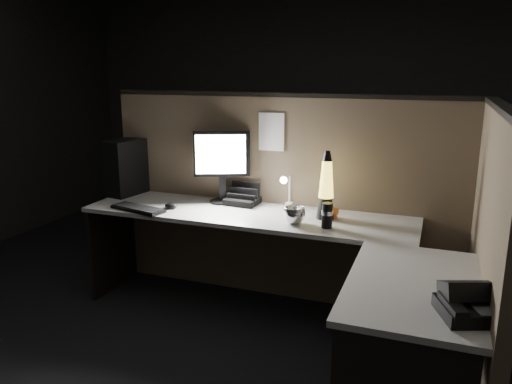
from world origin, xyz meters
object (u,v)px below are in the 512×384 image
(pc_tower, at_px, (130,166))
(monitor, at_px, (222,160))
(desk_phone, at_px, (472,302))
(lava_lamp, at_px, (326,191))
(keyboard, at_px, (138,209))

(pc_tower, xyz_separation_m, monitor, (0.80, -0.00, 0.10))
(pc_tower, height_order, desk_phone, pc_tower)
(pc_tower, distance_m, desk_phone, 2.76)
(lava_lamp, xyz_separation_m, desk_phone, (0.85, -1.11, -0.13))
(pc_tower, relative_size, monitor, 0.82)
(monitor, bearing_deg, pc_tower, 156.66)
(lava_lamp, relative_size, desk_phone, 1.44)
(keyboard, relative_size, desk_phone, 1.32)
(monitor, relative_size, lava_lamp, 1.17)
(pc_tower, bearing_deg, keyboard, -41.04)
(keyboard, bearing_deg, desk_phone, -8.59)
(desk_phone, bearing_deg, keyboard, 137.94)
(pc_tower, distance_m, keyboard, 0.57)
(lava_lamp, bearing_deg, keyboard, -167.85)
(keyboard, xyz_separation_m, lava_lamp, (1.27, 0.27, 0.18))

